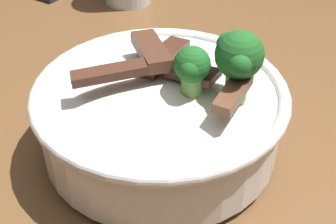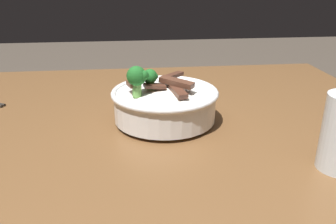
{
  "view_description": "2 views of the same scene",
  "coord_description": "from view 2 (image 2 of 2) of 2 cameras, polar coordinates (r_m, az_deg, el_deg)",
  "views": [
    {
      "loc": [
        -0.16,
        0.28,
        1.06
      ],
      "look_at": [
        0.08,
        0.01,
        0.78
      ],
      "focal_mm": 49.11,
      "sensor_mm": 36.0,
      "label": 1
    },
    {
      "loc": [
        0.0,
        -0.7,
        1.07
      ],
      "look_at": [
        0.08,
        0.03,
        0.77
      ],
      "focal_mm": 37.05,
      "sensor_mm": 36.0,
      "label": 2
    }
  ],
  "objects": [
    {
      "name": "rice_bowl",
      "position": [
        0.78,
        -0.93,
        1.71
      ],
      "size": [
        0.24,
        0.24,
        0.14
      ],
      "color": "white",
      "rests_on": "dining_table"
    },
    {
      "name": "dining_table",
      "position": [
        0.82,
        -5.74,
        -8.23
      ],
      "size": [
        1.31,
        0.99,
        0.75
      ],
      "color": "brown",
      "rests_on": "ground"
    }
  ]
}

